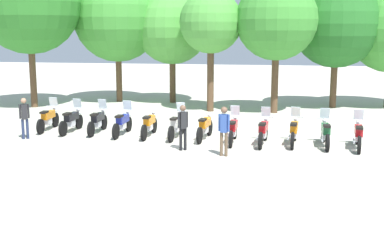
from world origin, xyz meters
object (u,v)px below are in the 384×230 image
at_px(motorcycle_0, 48,118).
at_px(tree_2, 172,28).
at_px(motorcycle_7, 233,129).
at_px(person_1, 24,115).
at_px(tree_1, 117,18).
at_px(tree_0, 29,3).
at_px(motorcycle_1, 72,120).
at_px(person_0, 224,127).
at_px(motorcycle_8, 263,131).
at_px(motorcycle_9, 294,131).
at_px(motorcycle_11, 358,135).
at_px(tree_5, 337,24).
at_px(motorcycle_3, 123,123).
at_px(motorcycle_6, 205,127).
at_px(tree_3, 211,23).
at_px(motorcycle_10, 325,133).
at_px(motorcycle_5, 177,125).
at_px(person_2, 183,124).
at_px(motorcycle_4, 149,124).
at_px(motorcycle_2, 98,121).

relative_size(motorcycle_0, tree_2, 0.34).
distance_m(motorcycle_7, person_1, 8.30).
height_order(person_1, tree_2, tree_2).
bearing_deg(tree_1, tree_0, -146.04).
xyz_separation_m(motorcycle_1, person_0, (6.76, -2.99, 0.51)).
distance_m(motorcycle_8, motorcycle_9, 1.17).
relative_size(motorcycle_11, tree_5, 0.31).
distance_m(motorcycle_1, person_0, 7.41).
distance_m(motorcycle_3, motorcycle_9, 6.96).
height_order(motorcycle_6, tree_3, tree_3).
xyz_separation_m(motorcycle_9, motorcycle_10, (1.15, -0.13, 0.00)).
bearing_deg(person_1, motorcycle_8, -118.09).
bearing_deg(tree_3, motorcycle_5, -95.06).
distance_m(motorcycle_6, person_2, 2.04).
bearing_deg(motorcycle_4, motorcycle_6, -92.48).
relative_size(person_0, tree_2, 0.27).
xyz_separation_m(motorcycle_4, motorcycle_11, (8.09, -0.84, 0.01)).
bearing_deg(tree_2, motorcycle_8, -61.48).
xyz_separation_m(motorcycle_3, motorcycle_5, (2.31, -0.18, 0.00)).
xyz_separation_m(motorcycle_5, motorcycle_10, (5.77, -0.59, 0.00)).
bearing_deg(motorcycle_0, person_2, -113.75).
relative_size(motorcycle_8, person_2, 1.31).
height_order(motorcycle_9, person_0, person_0).
height_order(motorcycle_2, tree_0, tree_0).
relative_size(motorcycle_7, motorcycle_11, 1.00).
bearing_deg(tree_2, person_2, -77.31).
bearing_deg(motorcycle_5, motorcycle_1, 90.91).
distance_m(tree_0, tree_3, 9.96).
xyz_separation_m(motorcycle_1, person_1, (-1.34, -1.51, 0.45)).
bearing_deg(motorcycle_10, motorcycle_2, 84.45).
xyz_separation_m(motorcycle_11, person_1, (-12.89, -0.36, 0.45)).
relative_size(motorcycle_9, person_2, 1.31).
distance_m(person_2, tree_5, 13.20).
bearing_deg(tree_3, person_2, -89.97).
bearing_deg(motorcycle_7, person_2, 133.21).
relative_size(motorcycle_8, tree_0, 0.26).
relative_size(motorcycle_9, tree_3, 0.35).
bearing_deg(tree_5, motorcycle_5, -129.07).
xyz_separation_m(motorcycle_1, tree_0, (-4.69, 6.14, 5.21)).
bearing_deg(tree_5, motorcycle_2, -141.67).
distance_m(motorcycle_5, motorcycle_6, 1.16).
bearing_deg(motorcycle_9, motorcycle_8, 104.23).
distance_m(motorcycle_3, motorcycle_8, 5.84).
xyz_separation_m(motorcycle_3, person_1, (-3.65, -1.29, 0.45)).
xyz_separation_m(motorcycle_4, motorcycle_6, (2.31, -0.18, 0.00)).
bearing_deg(person_1, tree_1, -35.17).
xyz_separation_m(motorcycle_7, motorcycle_9, (2.31, 0.04, 0.00)).
relative_size(motorcycle_8, motorcycle_9, 1.00).
relative_size(motorcycle_7, person_2, 1.32).
relative_size(motorcycle_7, tree_3, 0.35).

